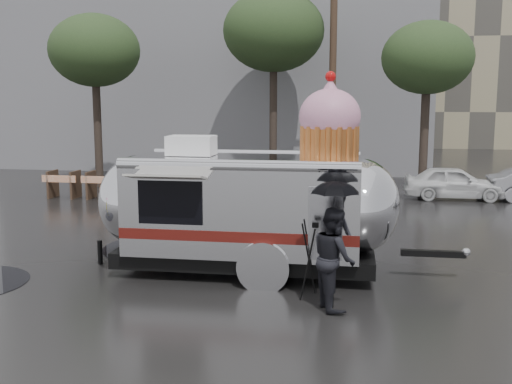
# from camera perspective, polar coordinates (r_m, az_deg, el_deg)

# --- Properties ---
(ground) EXTENTS (120.00, 120.00, 0.00)m
(ground) POSITION_cam_1_polar(r_m,az_deg,el_deg) (11.40, -8.73, -9.60)
(ground) COLOR black
(ground) RESTS_ON ground
(puddles) EXTENTS (6.37, 6.21, 0.01)m
(puddles) POSITION_cam_1_polar(r_m,az_deg,el_deg) (14.01, -12.72, -6.19)
(puddles) COLOR black
(puddles) RESTS_ON ground
(grey_building) EXTENTS (22.00, 12.00, 13.00)m
(grey_building) POSITION_cam_1_polar(r_m,az_deg,el_deg) (35.18, -2.94, 13.58)
(grey_building) COLOR slate
(grey_building) RESTS_ON ground
(utility_pole) EXTENTS (1.60, 0.28, 9.00)m
(utility_pole) POSITION_cam_1_polar(r_m,az_deg,el_deg) (24.30, 7.31, 11.21)
(utility_pole) COLOR #473323
(utility_pole) RESTS_ON ground
(tree_left) EXTENTS (3.64, 3.64, 6.95)m
(tree_left) POSITION_cam_1_polar(r_m,az_deg,el_deg) (25.56, -15.12, 12.80)
(tree_left) COLOR #382D26
(tree_left) RESTS_ON ground
(tree_mid) EXTENTS (4.20, 4.20, 8.03)m
(tree_mid) POSITION_cam_1_polar(r_m,az_deg,el_deg) (25.64, 1.69, 15.00)
(tree_mid) COLOR #382D26
(tree_mid) RESTS_ON ground
(tree_right) EXTENTS (3.36, 3.36, 6.42)m
(tree_right) POSITION_cam_1_polar(r_m,az_deg,el_deg) (23.45, 16.01, 12.10)
(tree_right) COLOR #382D26
(tree_right) RESTS_ON ground
(barricade_row) EXTENTS (4.30, 0.80, 1.00)m
(barricade_row) POSITION_cam_1_polar(r_m,az_deg,el_deg) (22.34, -14.42, 0.68)
(barricade_row) COLOR #473323
(barricade_row) RESTS_ON ground
(airstream_trailer) EXTENTS (7.83, 2.98, 4.22)m
(airstream_trailer) POSITION_cam_1_polar(r_m,az_deg,el_deg) (12.40, -0.47, -0.94)
(airstream_trailer) COLOR silver
(airstream_trailer) RESTS_ON ground
(person_right) EXTENTS (0.75, 0.97, 1.78)m
(person_right) POSITION_cam_1_polar(r_m,az_deg,el_deg) (10.40, 7.42, -6.26)
(person_right) COLOR black
(person_right) RESTS_ON ground
(umbrella_black) EXTENTS (1.03, 1.03, 2.25)m
(umbrella_black) POSITION_cam_1_polar(r_m,az_deg,el_deg) (10.19, 7.53, -0.76)
(umbrella_black) COLOR black
(umbrella_black) RESTS_ON ground
(tripod) EXTENTS (0.52, 0.59, 1.42)m
(tripod) POSITION_cam_1_polar(r_m,az_deg,el_deg) (10.87, 5.64, -5.90)
(tripod) COLOR black
(tripod) RESTS_ON ground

